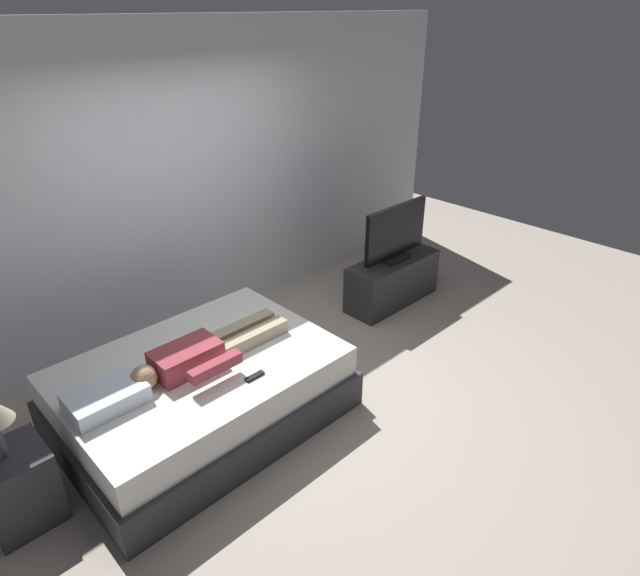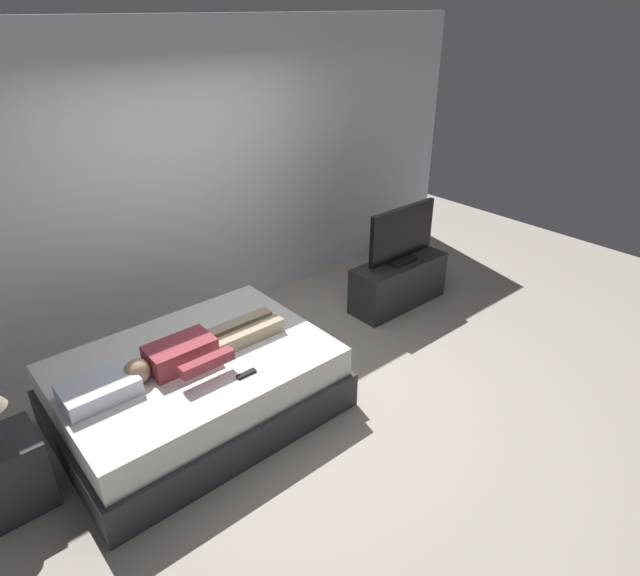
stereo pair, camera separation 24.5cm
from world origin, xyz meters
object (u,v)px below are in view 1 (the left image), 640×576
person (203,353)px  pillow (106,397)px  remote (255,376)px  bed (202,391)px  tv (395,234)px  nightstand (18,487)px  tv_stand (392,281)px

person → pillow: bearing=177.0°
person → remote: 0.44m
bed → tv: bearing=4.2°
pillow → person: bearing=-3.0°
remote → nightstand: 1.58m
tv → nightstand: bearing=-177.3°
remote → tv_stand: size_ratio=0.14×
remote → nightstand: size_ratio=0.29×
pillow → person: 0.72m
remote → tv: size_ratio=0.17×
tv_stand → nightstand: 3.82m
tv → bed: bearing=-175.8°
bed → tv_stand: 2.51m
person → nightstand: person is taller
pillow → tv_stand: (3.19, 0.18, -0.35)m
person → remote: (0.15, -0.40, -0.07)m
bed → nightstand: 1.31m
tv → person: bearing=-174.9°
tv → nightstand: 3.85m
nightstand → remote: bearing=-16.5°
pillow → tv: bearing=3.3°
pillow → tv_stand: size_ratio=0.44×
remote → person: bearing=110.5°
pillow → bed: bearing=0.0°
nightstand → bed: bearing=-0.0°
person → remote: size_ratio=8.40×
tv → remote: bearing=-164.9°
pillow → nightstand: 0.71m
pillow → nightstand: bearing=180.0°
tv_stand → tv: tv is taller
pillow → remote: pillow is taller
person → nightstand: size_ratio=2.42×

